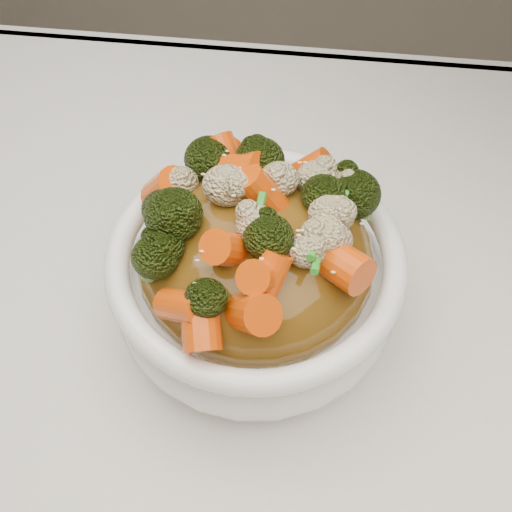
% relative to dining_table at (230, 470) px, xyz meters
% --- Properties ---
extents(dining_table, '(1.20, 0.80, 0.75)m').
position_rel_dining_table_xyz_m(dining_table, '(0.00, 0.00, 0.00)').
color(dining_table, '#54361D').
rests_on(dining_table, floor).
extents(tablecloth, '(1.20, 0.80, 0.04)m').
position_rel_dining_table_xyz_m(tablecloth, '(0.00, 0.00, 0.35)').
color(tablecloth, silver).
rests_on(tablecloth, dining_table).
extents(bowl, '(0.29, 0.29, 0.09)m').
position_rel_dining_table_xyz_m(bowl, '(0.03, 0.02, 0.42)').
color(bowl, white).
rests_on(bowl, tablecloth).
extents(sauce_base, '(0.23, 0.23, 0.10)m').
position_rel_dining_table_xyz_m(sauce_base, '(0.03, 0.02, 0.45)').
color(sauce_base, '#5E3E10').
rests_on(sauce_base, bowl).
extents(carrots, '(0.23, 0.23, 0.05)m').
position_rel_dining_table_xyz_m(carrots, '(0.03, 0.02, 0.51)').
color(carrots, '#DE4907').
rests_on(carrots, sauce_base).
extents(broccoli, '(0.23, 0.23, 0.05)m').
position_rel_dining_table_xyz_m(broccoli, '(0.03, 0.02, 0.51)').
color(broccoli, black).
rests_on(broccoli, sauce_base).
extents(cauliflower, '(0.23, 0.23, 0.04)m').
position_rel_dining_table_xyz_m(cauliflower, '(0.03, 0.02, 0.51)').
color(cauliflower, beige).
rests_on(cauliflower, sauce_base).
extents(scallions, '(0.17, 0.17, 0.02)m').
position_rel_dining_table_xyz_m(scallions, '(0.03, 0.02, 0.52)').
color(scallions, '#299322').
rests_on(scallions, sauce_base).
extents(sesame_seeds, '(0.21, 0.21, 0.01)m').
position_rel_dining_table_xyz_m(sesame_seeds, '(0.03, 0.02, 0.52)').
color(sesame_seeds, beige).
rests_on(sesame_seeds, sauce_base).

